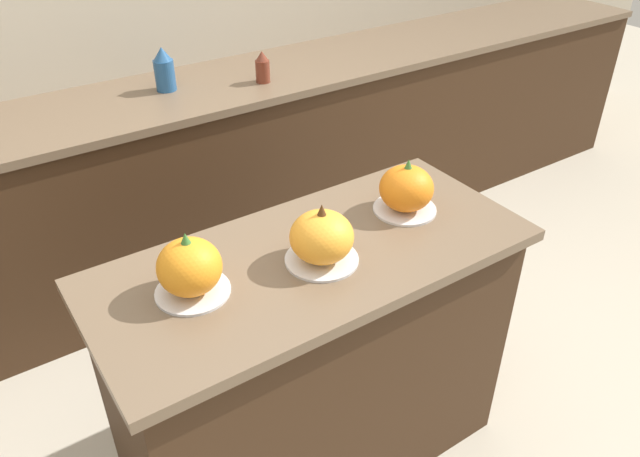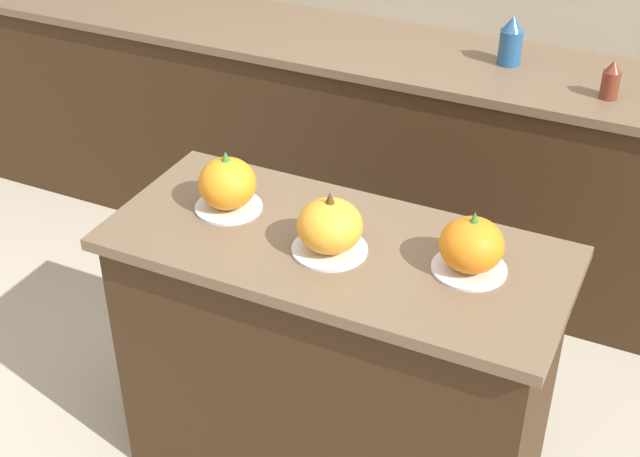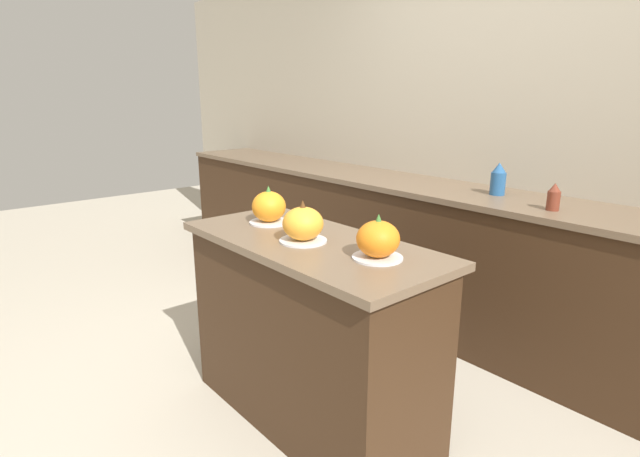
# 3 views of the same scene
# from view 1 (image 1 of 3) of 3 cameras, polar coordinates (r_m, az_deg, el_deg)

# --- Properties ---
(ground_plane) EXTENTS (12.00, 12.00, 0.00)m
(ground_plane) POSITION_cam_1_polar(r_m,az_deg,el_deg) (2.40, -0.43, -19.88)
(ground_plane) COLOR #BCB29E
(wall_back) EXTENTS (8.00, 0.06, 2.50)m
(wall_back) POSITION_cam_1_polar(r_m,az_deg,el_deg) (3.00, -18.89, 18.81)
(wall_back) COLOR #B2A893
(wall_back) RESTS_ON ground_plane
(kitchen_island) EXTENTS (1.28, 0.57, 0.89)m
(kitchen_island) POSITION_cam_1_polar(r_m,az_deg,el_deg) (2.05, -0.48, -12.39)
(kitchen_island) COLOR #382314
(kitchen_island) RESTS_ON ground_plane
(back_counter) EXTENTS (6.00, 0.60, 0.93)m
(back_counter) POSITION_cam_1_polar(r_m,az_deg,el_deg) (2.98, -14.28, 3.13)
(back_counter) COLOR #382314
(back_counter) RESTS_ON ground_plane
(pumpkin_cake_left) EXTENTS (0.20, 0.20, 0.19)m
(pumpkin_cake_left) POSITION_cam_1_polar(r_m,az_deg,el_deg) (1.61, -11.83, -3.60)
(pumpkin_cake_left) COLOR silver
(pumpkin_cake_left) RESTS_ON kitchen_island
(pumpkin_cake_center) EXTENTS (0.21, 0.21, 0.18)m
(pumpkin_cake_center) POSITION_cam_1_polar(r_m,az_deg,el_deg) (1.70, 0.28, -0.85)
(pumpkin_cake_center) COLOR silver
(pumpkin_cake_center) RESTS_ON kitchen_island
(pumpkin_cake_right) EXTENTS (0.20, 0.20, 0.18)m
(pumpkin_cake_right) POSITION_cam_1_polar(r_m,az_deg,el_deg) (1.94, 7.89, 3.54)
(pumpkin_cake_right) COLOR silver
(pumpkin_cake_right) RESTS_ON kitchen_island
(bottle_tall) EXTENTS (0.09, 0.09, 0.19)m
(bottle_tall) POSITION_cam_1_polar(r_m,az_deg,el_deg) (2.83, -14.06, 13.90)
(bottle_tall) COLOR #235184
(bottle_tall) RESTS_ON back_counter
(bottle_short) EXTENTS (0.06, 0.06, 0.14)m
(bottle_short) POSITION_cam_1_polar(r_m,az_deg,el_deg) (2.86, -5.28, 14.46)
(bottle_short) COLOR maroon
(bottle_short) RESTS_ON back_counter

